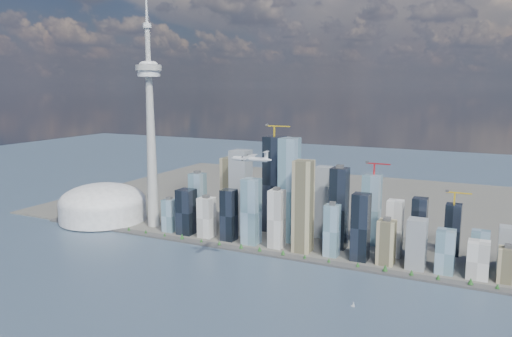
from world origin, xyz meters
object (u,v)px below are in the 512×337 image
at_px(needle_tower, 150,123).
at_px(sailboat_west, 353,305).
at_px(dome_stadium, 103,205).
at_px(airplane, 251,158).

xyz_separation_m(needle_tower, sailboat_west, (516.59, -211.38, -233.05)).
distance_m(dome_stadium, sailboat_west, 687.75).
bearing_deg(dome_stadium, sailboat_west, -17.05).
distance_m(needle_tower, sailboat_west, 604.86).
distance_m(dome_stadium, airplane, 535.45).
height_order(needle_tower, dome_stadium, needle_tower).
relative_size(dome_stadium, airplane, 2.93).
bearing_deg(needle_tower, dome_stadium, -175.91).
bearing_deg(sailboat_west, dome_stadium, 178.53).
relative_size(dome_stadium, sailboat_west, 23.04).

